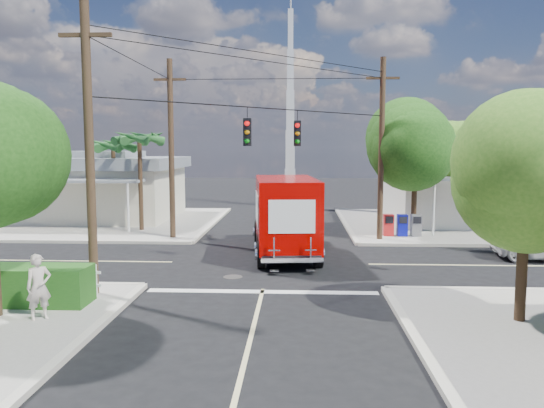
{
  "coord_description": "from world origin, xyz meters",
  "views": [
    {
      "loc": [
        1.16,
        -21.07,
        4.68
      ],
      "look_at": [
        0.0,
        2.0,
        2.2
      ],
      "focal_mm": 35.0,
      "sensor_mm": 36.0,
      "label": 1
    }
  ],
  "objects": [
    {
      "name": "sidewalk_ne",
      "position": [
        10.88,
        10.88,
        0.07
      ],
      "size": [
        14.12,
        14.12,
        0.14
      ],
      "color": "#9A958B",
      "rests_on": "ground"
    },
    {
      "name": "picket_fence",
      "position": [
        -7.8,
        -5.6,
        0.68
      ],
      "size": [
        5.94,
        0.06,
        1.0
      ],
      "color": "silver",
      "rests_on": "sidewalk_sw"
    },
    {
      "name": "utility_poles",
      "position": [
        -1.58,
        1.6,
        4.67
      ],
      "size": [
        12.0,
        10.68,
        9.0
      ],
      "color": "#473321",
      "rests_on": "ground"
    },
    {
      "name": "delivery_truck",
      "position": [
        0.56,
        1.85,
        1.72
      ],
      "size": [
        3.2,
        8.01,
        3.38
      ],
      "color": "black",
      "rests_on": "ground"
    },
    {
      "name": "pedestrian",
      "position": [
        -5.68,
        -7.75,
        1.01
      ],
      "size": [
        0.76,
        0.73,
        1.75
      ],
      "primitive_type": "imported",
      "rotation": [
        0.0,
        0.0,
        0.69
      ],
      "color": "beige",
      "rests_on": "sidewalk_sw"
    },
    {
      "name": "palm_nw_back",
      "position": [
        -9.5,
        9.0,
        4.67
      ],
      "size": [
        3.01,
        3.08,
        5.19
      ],
      "color": "#422D1C",
      "rests_on": "sidewalk_nw"
    },
    {
      "name": "building_ne",
      "position": [
        12.5,
        11.97,
        2.32
      ],
      "size": [
        11.8,
        10.2,
        4.5
      ],
      "color": "silver",
      "rests_on": "sidewalk_ne"
    },
    {
      "name": "tree_ne_front",
      "position": [
        7.21,
        6.76,
        4.77
      ],
      "size": [
        4.21,
        4.14,
        6.66
      ],
      "color": "#422D1C",
      "rests_on": "sidewalk_ne"
    },
    {
      "name": "vending_boxes",
      "position": [
        6.5,
        6.2,
        0.69
      ],
      "size": [
        1.9,
        0.5,
        1.1
      ],
      "color": "red",
      "rests_on": "sidewalk_ne"
    },
    {
      "name": "palm_nw_front",
      "position": [
        -7.5,
        7.5,
        5.04
      ],
      "size": [
        3.01,
        3.08,
        5.59
      ],
      "color": "#422D1C",
      "rests_on": "sidewalk_nw"
    },
    {
      "name": "radio_tower",
      "position": [
        0.5,
        20.0,
        5.64
      ],
      "size": [
        0.8,
        0.8,
        17.0
      ],
      "color": "silver",
      "rests_on": "ground"
    },
    {
      "name": "road_markings",
      "position": [
        0.0,
        -1.47,
        0.01
      ],
      "size": [
        32.0,
        32.0,
        0.01
      ],
      "color": "beige",
      "rests_on": "ground"
    },
    {
      "name": "building_nw",
      "position": [
        -12.0,
        12.46,
        2.22
      ],
      "size": [
        10.8,
        10.2,
        4.3
      ],
      "color": "beige",
      "rests_on": "sidewalk_nw"
    },
    {
      "name": "tree_se",
      "position": [
        7.01,
        -7.24,
        4.04
      ],
      "size": [
        3.67,
        3.54,
        5.62
      ],
      "color": "#422D1C",
      "rests_on": "sidewalk_se"
    },
    {
      "name": "ground",
      "position": [
        0.0,
        0.0,
        0.0
      ],
      "size": [
        120.0,
        120.0,
        0.0
      ],
      "primitive_type": "plane",
      "color": "black",
      "rests_on": "ground"
    },
    {
      "name": "tree_ne_back",
      "position": [
        9.81,
        8.96,
        4.19
      ],
      "size": [
        3.77,
        3.66,
        5.82
      ],
      "color": "#422D1C",
      "rests_on": "sidewalk_ne"
    },
    {
      "name": "sidewalk_nw",
      "position": [
        -10.88,
        10.88,
        0.07
      ],
      "size": [
        14.12,
        14.12,
        0.14
      ],
      "color": "#9A958B",
      "rests_on": "ground"
    }
  ]
}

